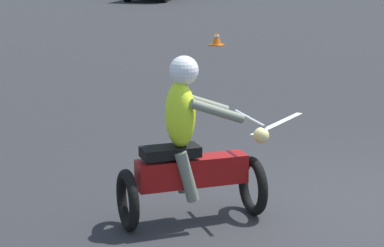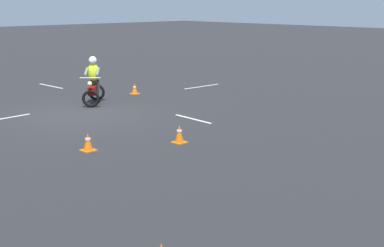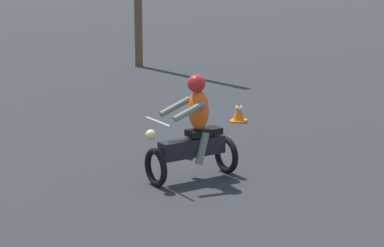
% 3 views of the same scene
% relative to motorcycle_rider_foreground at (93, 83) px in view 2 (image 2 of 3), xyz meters
% --- Properties ---
extents(ground_plane, '(120.00, 120.00, 0.00)m').
position_rel_motorcycle_rider_foreground_xyz_m(ground_plane, '(1.41, 1.30, -0.73)').
color(ground_plane, '#28282B').
extents(motorcycle_rider_foreground, '(1.39, 1.44, 1.66)m').
position_rel_motorcycle_rider_foreground_xyz_m(motorcycle_rider_foreground, '(0.00, 0.00, 0.00)').
color(motorcycle_rider_foreground, black).
rests_on(motorcycle_rider_foreground, ground).
extents(traffic_cone_near_left, '(0.32, 0.32, 0.47)m').
position_rel_motorcycle_rider_foreground_xyz_m(traffic_cone_near_left, '(1.44, 6.03, -0.50)').
color(traffic_cone_near_left, orange).
rests_on(traffic_cone_near_left, ground).
extents(traffic_cone_near_right, '(0.32, 0.32, 0.44)m').
position_rel_motorcycle_rider_foreground_xyz_m(traffic_cone_near_right, '(3.52, 5.06, -0.51)').
color(traffic_cone_near_right, orange).
rests_on(traffic_cone_near_right, ground).
extents(traffic_cone_mid_left, '(0.32, 0.32, 0.41)m').
position_rel_motorcycle_rider_foreground_xyz_m(traffic_cone_mid_left, '(-2.26, -0.61, -0.53)').
color(traffic_cone_mid_left, orange).
rests_on(traffic_cone_mid_left, ground).
extents(lane_stripe_e, '(1.84, 0.25, 0.01)m').
position_rel_motorcycle_rider_foreground_xyz_m(lane_stripe_e, '(3.41, 0.16, -0.72)').
color(lane_stripe_e, silver).
rests_on(lane_stripe_e, ground).
extents(lane_stripe_n, '(0.19, 1.64, 0.01)m').
position_rel_motorcycle_rider_foreground_xyz_m(lane_stripe_n, '(-0.77, 4.22, -0.72)').
color(lane_stripe_n, silver).
rests_on(lane_stripe_n, ground).
extents(lane_stripe_w, '(1.96, 0.14, 0.01)m').
position_rel_motorcycle_rider_foreground_xyz_m(lane_stripe_w, '(-5.46, -0.14, -0.72)').
color(lane_stripe_w, silver).
rests_on(lane_stripe_w, ground).
extents(lane_stripe_s, '(0.15, 1.84, 0.01)m').
position_rel_motorcycle_rider_foreground_xyz_m(lane_stripe_s, '(-0.90, -4.66, -0.72)').
color(lane_stripe_s, silver).
rests_on(lane_stripe_s, ground).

